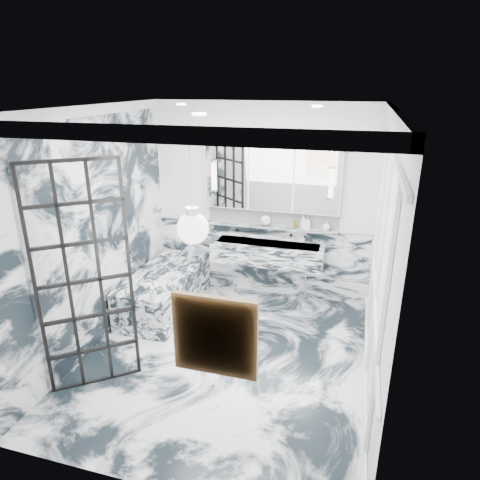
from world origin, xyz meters
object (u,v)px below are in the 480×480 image
(trough_sink, at_px, (268,253))
(mirror_cabinet, at_px, (272,175))
(bathtub, at_px, (165,290))
(crittall_door, at_px, (84,281))

(trough_sink, xyz_separation_m, mirror_cabinet, (-0.00, 0.17, 1.09))
(bathtub, bearing_deg, trough_sink, 26.48)
(crittall_door, distance_m, trough_sink, 2.73)
(crittall_door, distance_m, bathtub, 1.91)
(crittall_door, xyz_separation_m, bathtub, (0.02, 1.67, -0.91))
(crittall_door, bearing_deg, mirror_cabinet, 23.93)
(mirror_cabinet, distance_m, bathtub, 2.20)
(crittall_door, bearing_deg, trough_sink, 22.22)
(crittall_door, height_order, mirror_cabinet, crittall_door)
(trough_sink, relative_size, mirror_cabinet, 0.84)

